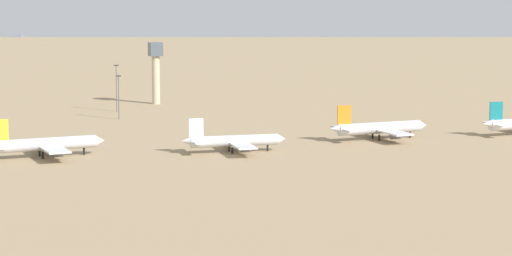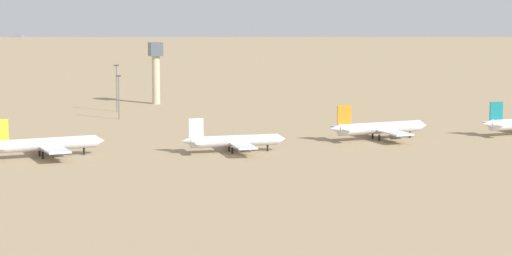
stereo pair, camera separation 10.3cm
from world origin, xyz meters
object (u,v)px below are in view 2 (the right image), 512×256
object	(u,v)px
light_pole_west	(117,85)
light_pole_mid	(119,94)
parked_jet_white_2	(234,141)
control_tower	(156,67)
parked_jet_yellow_1	(44,144)
parked_jet_orange_3	(379,128)

from	to	relation	value
light_pole_west	light_pole_mid	size ratio (longest dim) A/B	1.13
parked_jet_white_2	light_pole_mid	world-z (taller)	light_pole_mid
light_pole_west	light_pole_mid	distance (m)	24.11
parked_jet_white_2	control_tower	world-z (taller)	control_tower
parked_jet_yellow_1	light_pole_mid	world-z (taller)	light_pole_mid
parked_jet_yellow_1	parked_jet_orange_3	distance (m)	103.85
parked_jet_yellow_1	light_pole_west	world-z (taller)	light_pole_west
parked_jet_yellow_1	parked_jet_orange_3	bearing A→B (deg)	-4.49
parked_jet_white_2	control_tower	size ratio (longest dim) A/B	1.24
control_tower	parked_jet_yellow_1	bearing A→B (deg)	-117.55
control_tower	light_pole_mid	world-z (taller)	control_tower
parked_jet_orange_3	light_pole_west	world-z (taller)	light_pole_west
parked_jet_yellow_1	light_pole_west	size ratio (longest dim) A/B	1.91
parked_jet_yellow_1	parked_jet_white_2	bearing A→B (deg)	-14.23
parked_jet_white_2	control_tower	xyz separation A→B (m)	(10.34, 130.89, 11.87)
light_pole_west	parked_jet_yellow_1	bearing A→B (deg)	-112.88
control_tower	light_pole_west	xyz separation A→B (m)	(-20.92, -20.98, -4.96)
light_pole_west	control_tower	bearing A→B (deg)	45.08
light_pole_west	light_pole_mid	world-z (taller)	light_pole_west
light_pole_mid	parked_jet_orange_3	bearing A→B (deg)	-49.70
parked_jet_orange_3	light_pole_mid	bearing A→B (deg)	127.84
parked_jet_white_2	parked_jet_orange_3	distance (m)	51.66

